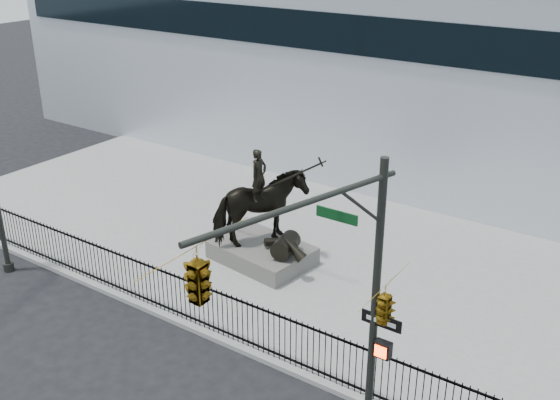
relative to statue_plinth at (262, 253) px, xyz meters
The scene contains 7 objects.
ground 5.59m from the statue_plinth, 90.36° to the right, with size 120.00×120.00×0.00m, color black.
plaza 1.48m from the statue_plinth, 91.40° to the left, with size 30.00×12.00×0.15m, color gray.
building 14.98m from the statue_plinth, 90.14° to the left, with size 44.00×14.00×9.00m, color silver.
picket_fence 4.34m from the statue_plinth, 90.46° to the right, with size 22.10×0.10×1.50m.
statue_plinth is the anchor object (origin of this frame).
equestrian_statue 1.65m from the statue_plinth, ahead, with size 4.31×2.95×3.67m.
traffic_signal_right 10.86m from the statue_plinth, 49.67° to the right, with size 2.17×6.86×7.00m.
Camera 1 is at (12.17, -10.95, 11.29)m, focal length 42.00 mm.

